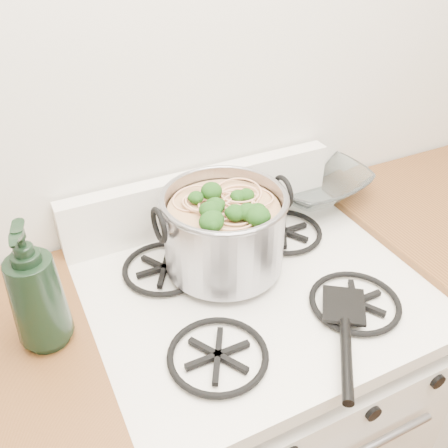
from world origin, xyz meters
TOP-DOWN VIEW (x-y plane):
  - gas_range at (0.00, 1.26)m, footprint 0.76×0.66m
  - stock_pot at (-0.04, 1.36)m, footprint 0.32×0.29m
  - spatula at (0.13, 1.11)m, footprint 0.42×0.42m
  - glass_bowl at (0.33, 1.54)m, footprint 0.15×0.15m
  - bottle at (-0.46, 1.30)m, footprint 0.13×0.13m

SIDE VIEW (x-z plane):
  - gas_range at x=0.00m, z-range -0.03..0.90m
  - spatula at x=0.13m, z-range 0.92..0.95m
  - glass_bowl at x=0.33m, z-range 0.92..0.95m
  - stock_pot at x=-0.04m, z-range 0.92..1.12m
  - bottle at x=-0.46m, z-range 0.92..1.20m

